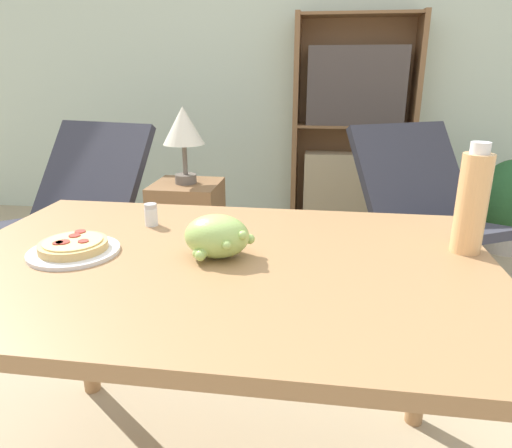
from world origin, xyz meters
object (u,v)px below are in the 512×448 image
at_px(salt_shaker, 151,215).
at_px(side_table, 189,239).
at_px(bookshelf, 352,135).
at_px(table_lamp, 183,129).
at_px(pizza_on_plate, 74,248).
at_px(drink_bottle, 472,202).
at_px(grape_bunch, 217,237).
at_px(lounge_chair_far, 424,239).
at_px(lounge_chair_near, 78,235).
at_px(potted_plant_floor, 511,203).

height_order(salt_shaker, side_table, salt_shaker).
xyz_separation_m(bookshelf, table_lamp, (-0.91, -1.27, 0.18)).
xyz_separation_m(pizza_on_plate, drink_bottle, (0.96, 0.15, 0.11)).
bearing_deg(bookshelf, grape_bunch, -100.53).
bearing_deg(grape_bunch, table_lamp, 110.02).
bearing_deg(lounge_chair_far, side_table, 162.93).
xyz_separation_m(lounge_chair_far, table_lamp, (-1.27, -0.24, 0.60)).
xyz_separation_m(salt_shaker, lounge_chair_near, (-0.86, 1.04, -0.49)).
height_order(lounge_chair_near, lounge_chair_far, same).
relative_size(bookshelf, table_lamp, 4.02).
xyz_separation_m(lounge_chair_far, potted_plant_floor, (0.68, 0.65, 0.05)).
height_order(drink_bottle, side_table, drink_bottle).
height_order(salt_shaker, lounge_chair_far, lounge_chair_far).
distance_m(drink_bottle, side_table, 1.62).
height_order(drink_bottle, table_lamp, drink_bottle).
bearing_deg(potted_plant_floor, pizza_on_plate, -130.87).
bearing_deg(lounge_chair_far, drink_bottle, -126.87).
height_order(pizza_on_plate, bookshelf, bookshelf).
height_order(grape_bunch, side_table, grape_bunch).
bearing_deg(table_lamp, salt_shaker, -78.66).
bearing_deg(lounge_chair_near, grape_bunch, -35.99).
bearing_deg(lounge_chair_near, potted_plant_floor, 31.10).
bearing_deg(salt_shaker, table_lamp, 101.34).
relative_size(drink_bottle, side_table, 0.44).
relative_size(pizza_on_plate, lounge_chair_near, 0.25).
relative_size(table_lamp, potted_plant_floor, 0.62).
height_order(grape_bunch, drink_bottle, drink_bottle).
bearing_deg(potted_plant_floor, bookshelf, 159.67).
distance_m(pizza_on_plate, lounge_chair_far, 1.96).
bearing_deg(side_table, bookshelf, 54.34).
relative_size(lounge_chair_near, table_lamp, 2.28).
bearing_deg(lounge_chair_near, table_lamp, 10.90).
xyz_separation_m(grape_bunch, salt_shaker, (-0.24, 0.20, -0.02)).
bearing_deg(table_lamp, grape_bunch, -69.98).
distance_m(pizza_on_plate, side_table, 1.34).
relative_size(side_table, potted_plant_floor, 0.98).
xyz_separation_m(grape_bunch, drink_bottle, (0.60, 0.12, 0.08)).
xyz_separation_m(drink_bottle, salt_shaker, (-0.85, 0.08, -0.10)).
relative_size(lounge_chair_near, lounge_chair_far, 0.91).
distance_m(salt_shaker, table_lamp, 1.05).
distance_m(drink_bottle, bookshelf, 2.38).
relative_size(pizza_on_plate, salt_shaker, 3.37).
relative_size(pizza_on_plate, table_lamp, 0.57).
bearing_deg(potted_plant_floor, lounge_chair_far, -136.24).
bearing_deg(drink_bottle, grape_bunch, -168.54).
distance_m(salt_shaker, lounge_chair_near, 1.43).
relative_size(pizza_on_plate, side_table, 0.36).
distance_m(table_lamp, potted_plant_floor, 2.21).
bearing_deg(lounge_chair_near, drink_bottle, -20.79).
xyz_separation_m(pizza_on_plate, side_table, (-0.09, 1.26, -0.45)).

